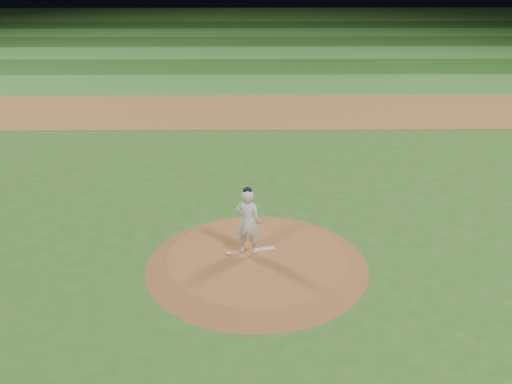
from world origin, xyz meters
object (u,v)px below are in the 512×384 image
pitching_rubber (264,249)px  pitcher_on_mound (248,221)px  rosin_bag (229,253)px  pitchers_mound (257,261)px

pitching_rubber → pitcher_on_mound: size_ratio=0.31×
pitching_rubber → pitcher_on_mound: 0.95m
rosin_bag → pitcher_on_mound: (0.47, 0.09, 0.83)m
pitchers_mound → rosin_bag: bearing=172.4°
pitchers_mound → pitcher_on_mound: (-0.22, 0.18, 1.00)m
pitching_rubber → pitchers_mound: bearing=-134.5°
pitching_rubber → rosin_bag: rosin_bag is taller
pitching_rubber → rosin_bag: bearing=178.7°
pitchers_mound → pitcher_on_mound: 1.04m
rosin_bag → pitching_rubber: bearing=14.9°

